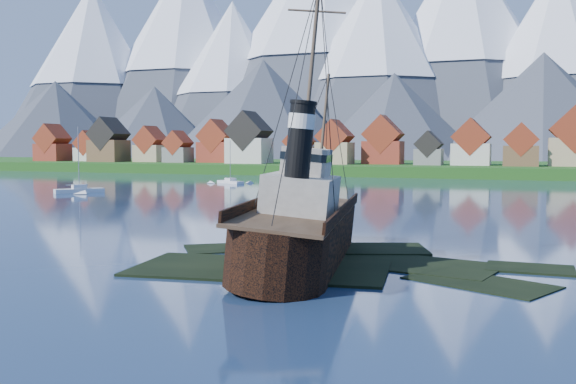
% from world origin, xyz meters
% --- Properties ---
extents(ground, '(1400.00, 1400.00, 0.00)m').
position_xyz_m(ground, '(0.00, 0.00, 0.00)').
color(ground, navy).
rests_on(ground, ground).
extents(shoal, '(31.71, 21.24, 1.14)m').
position_xyz_m(shoal, '(1.78, 2.15, -0.35)').
color(shoal, black).
rests_on(shoal, ground).
extents(shore_bank, '(600.00, 80.00, 3.20)m').
position_xyz_m(shore_bank, '(0.00, 170.00, 0.00)').
color(shore_bank, '#144413').
rests_on(shore_bank, ground).
extents(seawall, '(600.00, 2.50, 2.00)m').
position_xyz_m(seawall, '(0.00, 132.00, 0.00)').
color(seawall, '#3F3D38').
rests_on(seawall, ground).
extents(town, '(250.96, 16.69, 17.30)m').
position_xyz_m(town, '(-33.12, 152.18, 8.99)').
color(town, maroon).
rests_on(town, ground).
extents(mountains, '(965.00, 340.00, 205.00)m').
position_xyz_m(mountains, '(-0.79, 481.26, 89.34)').
color(mountains, '#2D333D').
rests_on(mountains, ground).
extents(tugboat_wreck, '(6.30, 27.16, 21.52)m').
position_xyz_m(tugboat_wreck, '(-1.24, 2.50, 2.72)').
color(tugboat_wreck, black).
rests_on(tugboat_wreck, ground).
extents(sailboat_b, '(7.25, 8.36, 12.89)m').
position_xyz_m(sailboat_b, '(-64.23, 54.45, 0.30)').
color(sailboat_b, silver).
rests_on(sailboat_b, ground).
extents(sailboat_c, '(8.11, 5.79, 10.52)m').
position_xyz_m(sailboat_c, '(-50.79, 91.28, 0.24)').
color(sailboat_c, silver).
rests_on(sailboat_c, ground).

